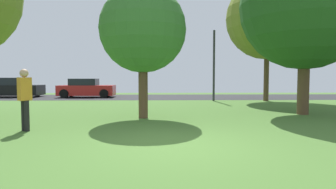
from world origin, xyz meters
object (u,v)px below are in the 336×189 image
object	(u,v)px
street_lamp_post	(214,66)
maple_tree_near	(267,18)
parked_car_black	(11,88)
person_catcher	(25,97)
parked_car_red	(86,89)
birch_tree_lone	(306,5)
oak_tree_left	(143,30)

from	to	relation	value
street_lamp_post	maple_tree_near	bearing A→B (deg)	-2.50
maple_tree_near	parked_car_black	xyz separation A→B (m)	(-18.27, 4.31, -4.56)
parked_car_black	street_lamp_post	world-z (taller)	street_lamp_post
person_catcher	parked_car_red	world-z (taller)	person_catcher
maple_tree_near	person_catcher	distance (m)	15.28
maple_tree_near	street_lamp_post	size ratio (longest dim) A/B	1.74
birch_tree_lone	parked_car_red	xyz separation A→B (m)	(-11.46, 10.61, -3.77)
oak_tree_left	person_catcher	world-z (taller)	oak_tree_left
maple_tree_near	parked_car_red	xyz separation A→B (m)	(-12.40, 3.90, -4.59)
oak_tree_left	parked_car_black	world-z (taller)	oak_tree_left
birch_tree_lone	parked_car_black	size ratio (longest dim) A/B	1.57
maple_tree_near	person_catcher	world-z (taller)	maple_tree_near
birch_tree_lone	oak_tree_left	xyz separation A→B (m)	(-6.48, -0.88, -1.15)
maple_tree_near	parked_car_black	size ratio (longest dim) A/B	1.75
street_lamp_post	oak_tree_left	bearing A→B (deg)	-117.75
parked_car_black	birch_tree_lone	bearing A→B (deg)	-32.45
person_catcher	parked_car_black	world-z (taller)	person_catcher
street_lamp_post	parked_car_black	bearing A→B (deg)	164.40
birch_tree_lone	person_catcher	world-z (taller)	birch_tree_lone
birch_tree_lone	street_lamp_post	bearing A→B (deg)	109.36
parked_car_black	street_lamp_post	bearing A→B (deg)	-15.60
maple_tree_near	parked_car_red	distance (m)	13.78
birch_tree_lone	parked_car_red	distance (m)	16.07
birch_tree_lone	maple_tree_near	distance (m)	6.82
parked_car_red	street_lamp_post	size ratio (longest dim) A/B	0.92
oak_tree_left	person_catcher	bearing A→B (deg)	-140.93
person_catcher	parked_car_red	distance (m)	14.19
birch_tree_lone	oak_tree_left	bearing A→B (deg)	-172.24
oak_tree_left	person_catcher	xyz separation A→B (m)	(-3.17, -2.58, -2.29)
maple_tree_near	person_catcher	xyz separation A→B (m)	(-10.59, -10.17, -4.26)
maple_tree_near	oak_tree_left	size ratio (longest dim) A/B	1.60
oak_tree_left	parked_car_red	size ratio (longest dim) A/B	1.18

